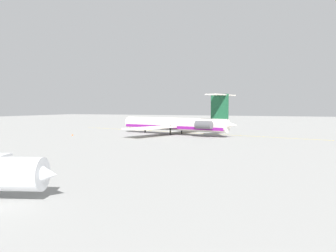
# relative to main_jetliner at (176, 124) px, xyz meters

# --- Properties ---
(ground) EXTENTS (396.51, 396.51, 0.00)m
(ground) POSITION_rel_main_jetliner_xyz_m (5.32, -11.45, -3.18)
(ground) COLOR gray
(main_jetliner) EXTENTS (39.57, 35.37, 11.67)m
(main_jetliner) POSITION_rel_main_jetliner_xyz_m (0.00, 0.00, 0.00)
(main_jetliner) COLOR silver
(main_jetliner) RESTS_ON ground
(ground_crew_near_nose) EXTENTS (0.26, 0.37, 1.65)m
(ground_crew_near_nose) POSITION_rel_main_jetliner_xyz_m (16.53, -22.94, -2.14)
(ground_crew_near_nose) COLOR black
(ground_crew_near_nose) RESTS_ON ground
(ground_crew_near_tail) EXTENTS (0.28, 0.41, 1.77)m
(ground_crew_near_tail) POSITION_rel_main_jetliner_xyz_m (0.90, -23.30, -2.06)
(ground_crew_near_tail) COLOR black
(ground_crew_near_tail) RESTS_ON ground
(ground_crew_portside) EXTENTS (0.28, 0.42, 1.74)m
(ground_crew_portside) POSITION_rel_main_jetliner_xyz_m (19.04, -15.18, -2.08)
(ground_crew_portside) COLOR black
(ground_crew_portside) RESTS_ON ground
(safety_cone_nose) EXTENTS (0.40, 0.40, 0.55)m
(safety_cone_nose) POSITION_rel_main_jetliner_xyz_m (26.17, 14.37, -2.91)
(safety_cone_nose) COLOR #EA590F
(safety_cone_nose) RESTS_ON ground
(taxiway_centreline) EXTENTS (85.54, 19.62, 0.01)m
(taxiway_centreline) POSITION_rel_main_jetliner_xyz_m (1.09, -8.11, -3.18)
(taxiway_centreline) COLOR gold
(taxiway_centreline) RESTS_ON ground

